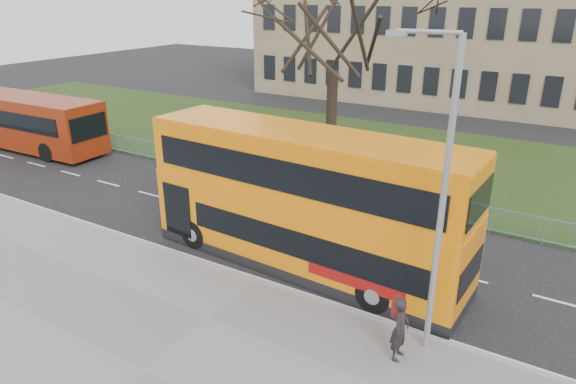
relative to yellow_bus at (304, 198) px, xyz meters
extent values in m
plane|color=black|center=(-0.74, -0.39, -2.62)|extent=(120.00, 120.00, 0.00)
cube|color=slate|center=(-0.74, -7.14, -2.56)|extent=(80.00, 10.50, 0.12)
cube|color=gray|center=(-0.74, -1.94, -2.55)|extent=(80.00, 0.20, 0.14)
cube|color=#213613|center=(-0.74, 13.91, -2.58)|extent=(80.00, 15.40, 0.08)
cube|color=#7C664F|center=(-5.74, 34.61, 4.38)|extent=(30.00, 15.00, 14.00)
cube|color=orange|center=(0.00, 0.01, -1.13)|extent=(11.78, 3.42, 2.16)
cube|color=orange|center=(0.00, 0.01, 0.14)|extent=(11.78, 3.42, 0.37)
cube|color=orange|center=(0.00, 0.01, 1.29)|extent=(11.72, 3.36, 1.94)
cube|color=black|center=(0.59, -1.42, -1.05)|extent=(8.97, 0.54, 0.94)
cube|color=black|center=(-0.08, -1.36, 1.19)|extent=(10.70, 0.64, 1.05)
cylinder|color=black|center=(-4.22, -1.00, -2.04)|extent=(1.17, 0.37, 1.15)
cylinder|color=black|center=(3.31, -1.43, -2.04)|extent=(1.17, 0.37, 1.15)
cube|color=maroon|center=(-22.59, 3.98, -0.86)|extent=(12.58, 3.23, 3.07)
cylinder|color=black|center=(-18.58, 2.80, -2.05)|extent=(1.14, 0.33, 1.14)
imported|color=black|center=(4.76, -3.24, -1.59)|extent=(0.44, 0.67, 1.81)
cylinder|color=#979A9F|center=(5.26, -2.39, 1.66)|extent=(0.17, 0.17, 8.31)
cylinder|color=#979A9F|center=(4.54, -2.46, 5.81)|extent=(1.46, 0.26, 0.10)
cube|color=#979A9F|center=(3.81, -2.54, 5.76)|extent=(0.49, 0.24, 0.12)
camera|label=1|loc=(8.00, -14.34, 6.68)|focal=32.00mm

